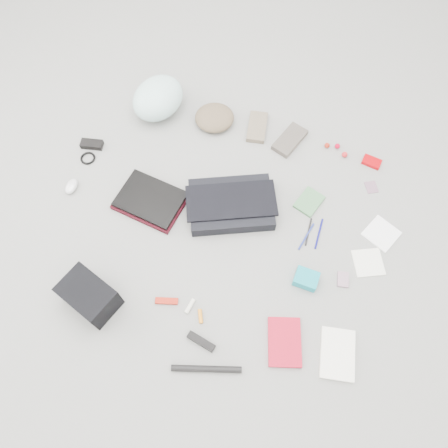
% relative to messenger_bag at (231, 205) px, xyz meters
% --- Properties ---
extents(ground_plane, '(4.00, 4.00, 0.00)m').
position_rel_messenger_bag_xyz_m(ground_plane, '(-0.01, -0.12, -0.03)').
color(ground_plane, gray).
extents(messenger_bag, '(0.45, 0.38, 0.06)m').
position_rel_messenger_bag_xyz_m(messenger_bag, '(0.00, 0.00, 0.00)').
color(messenger_bag, black).
rests_on(messenger_bag, ground_plane).
extents(bag_flap, '(0.46, 0.31, 0.01)m').
position_rel_messenger_bag_xyz_m(bag_flap, '(0.00, 0.00, 0.04)').
color(bag_flap, black).
rests_on(bag_flap, messenger_bag).
extents(laptop_sleeve, '(0.36, 0.30, 0.02)m').
position_rel_messenger_bag_xyz_m(laptop_sleeve, '(-0.38, -0.05, -0.02)').
color(laptop_sleeve, '#370810').
rests_on(laptop_sleeve, ground_plane).
extents(laptop, '(0.34, 0.28, 0.02)m').
position_rel_messenger_bag_xyz_m(laptop, '(-0.38, -0.05, -0.00)').
color(laptop, black).
rests_on(laptop, laptop_sleeve).
extents(bike_helmet, '(0.33, 0.36, 0.18)m').
position_rel_messenger_bag_xyz_m(bike_helmet, '(-0.50, 0.50, 0.06)').
color(bike_helmet, '#C6F5EF').
rests_on(bike_helmet, ground_plane).
extents(beanie, '(0.25, 0.24, 0.07)m').
position_rel_messenger_bag_xyz_m(beanie, '(-0.19, 0.48, 0.00)').
color(beanie, brown).
rests_on(beanie, ground_plane).
extents(mitten_left, '(0.11, 0.19, 0.03)m').
position_rel_messenger_bag_xyz_m(mitten_left, '(0.03, 0.49, -0.02)').
color(mitten_left, '#746551').
rests_on(mitten_left, ground_plane).
extents(mitten_right, '(0.17, 0.22, 0.03)m').
position_rel_messenger_bag_xyz_m(mitten_right, '(0.21, 0.44, -0.02)').
color(mitten_right, '#544C44').
rests_on(mitten_right, ground_plane).
extents(power_brick, '(0.11, 0.06, 0.03)m').
position_rel_messenger_bag_xyz_m(power_brick, '(-0.77, 0.19, -0.02)').
color(power_brick, black).
rests_on(power_brick, ground_plane).
extents(cable_coil, '(0.09, 0.09, 0.01)m').
position_rel_messenger_bag_xyz_m(cable_coil, '(-0.77, 0.11, -0.03)').
color(cable_coil, black).
rests_on(cable_coil, ground_plane).
extents(mouse, '(0.06, 0.09, 0.03)m').
position_rel_messenger_bag_xyz_m(mouse, '(-0.78, -0.07, -0.02)').
color(mouse, silver).
rests_on(mouse, ground_plane).
extents(camera_bag, '(0.27, 0.23, 0.14)m').
position_rel_messenger_bag_xyz_m(camera_bag, '(-0.48, -0.58, 0.04)').
color(camera_bag, black).
rests_on(camera_bag, ground_plane).
extents(multitool, '(0.10, 0.04, 0.02)m').
position_rel_messenger_bag_xyz_m(multitool, '(-0.17, -0.51, -0.02)').
color(multitool, '#9E1708').
rests_on(multitool, ground_plane).
extents(toiletry_tube_white, '(0.04, 0.07, 0.02)m').
position_rel_messenger_bag_xyz_m(toiletry_tube_white, '(-0.07, -0.51, -0.02)').
color(toiletry_tube_white, silver).
rests_on(toiletry_tube_white, ground_plane).
extents(toiletry_tube_orange, '(0.04, 0.06, 0.02)m').
position_rel_messenger_bag_xyz_m(toiletry_tube_orange, '(-0.01, -0.54, -0.02)').
color(toiletry_tube_orange, orange).
rests_on(toiletry_tube_orange, ground_plane).
extents(u_lock, '(0.13, 0.07, 0.02)m').
position_rel_messenger_bag_xyz_m(u_lock, '(0.01, -0.64, -0.02)').
color(u_lock, black).
rests_on(u_lock, ground_plane).
extents(bike_pump, '(0.28, 0.08, 0.03)m').
position_rel_messenger_bag_xyz_m(bike_pump, '(0.06, -0.74, -0.02)').
color(bike_pump, black).
rests_on(bike_pump, ground_plane).
extents(book_red, '(0.17, 0.22, 0.02)m').
position_rel_messenger_bag_xyz_m(book_red, '(0.35, -0.57, -0.02)').
color(book_red, red).
rests_on(book_red, ground_plane).
extents(book_white, '(0.15, 0.22, 0.02)m').
position_rel_messenger_bag_xyz_m(book_white, '(0.57, -0.57, -0.02)').
color(book_white, white).
rests_on(book_white, ground_plane).
extents(notepad, '(0.15, 0.16, 0.02)m').
position_rel_messenger_bag_xyz_m(notepad, '(0.36, 0.11, -0.02)').
color(notepad, '#437446').
rests_on(notepad, ground_plane).
extents(pen_blue, '(0.06, 0.15, 0.01)m').
position_rel_messenger_bag_xyz_m(pen_blue, '(0.37, -0.07, -0.03)').
color(pen_blue, navy).
rests_on(pen_blue, ground_plane).
extents(pen_black, '(0.02, 0.14, 0.01)m').
position_rel_messenger_bag_xyz_m(pen_black, '(0.38, -0.05, -0.03)').
color(pen_black, black).
rests_on(pen_black, ground_plane).
extents(pen_navy, '(0.02, 0.16, 0.01)m').
position_rel_messenger_bag_xyz_m(pen_navy, '(0.43, -0.05, -0.03)').
color(pen_navy, '#0D0C65').
rests_on(pen_navy, ground_plane).
extents(accordion_wallet, '(0.11, 0.10, 0.05)m').
position_rel_messenger_bag_xyz_m(accordion_wallet, '(0.40, -0.28, -0.01)').
color(accordion_wallet, '#0A91A2').
rests_on(accordion_wallet, ground_plane).
extents(card_deck, '(0.05, 0.07, 0.01)m').
position_rel_messenger_bag_xyz_m(card_deck, '(0.56, -0.24, -0.03)').
color(card_deck, '#A57D90').
rests_on(card_deck, ground_plane).
extents(napkin_top, '(0.19, 0.19, 0.01)m').
position_rel_messenger_bag_xyz_m(napkin_top, '(0.71, 0.02, -0.03)').
color(napkin_top, white).
rests_on(napkin_top, ground_plane).
extents(napkin_bottom, '(0.16, 0.16, 0.01)m').
position_rel_messenger_bag_xyz_m(napkin_bottom, '(0.66, -0.14, -0.03)').
color(napkin_bottom, white).
rests_on(napkin_bottom, ground_plane).
extents(lollipop_a, '(0.04, 0.04, 0.03)m').
position_rel_messenger_bag_xyz_m(lollipop_a, '(0.40, 0.45, -0.02)').
color(lollipop_a, '#9D2010').
rests_on(lollipop_a, ground_plane).
extents(lollipop_b, '(0.03, 0.03, 0.03)m').
position_rel_messenger_bag_xyz_m(lollipop_b, '(0.46, 0.46, -0.02)').
color(lollipop_b, '#B9001D').
rests_on(lollipop_b, ground_plane).
extents(lollipop_c, '(0.03, 0.03, 0.03)m').
position_rel_messenger_bag_xyz_m(lollipop_c, '(0.50, 0.42, -0.02)').
color(lollipop_c, red).
rests_on(lollipop_c, ground_plane).
extents(altoids_tin, '(0.10, 0.08, 0.02)m').
position_rel_messenger_bag_xyz_m(altoids_tin, '(0.63, 0.41, -0.02)').
color(altoids_tin, '#AE040A').
rests_on(altoids_tin, ground_plane).
extents(stamp_sheet, '(0.08, 0.08, 0.00)m').
position_rel_messenger_bag_xyz_m(stamp_sheet, '(0.65, 0.26, -0.03)').
color(stamp_sheet, gray).
rests_on(stamp_sheet, ground_plane).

